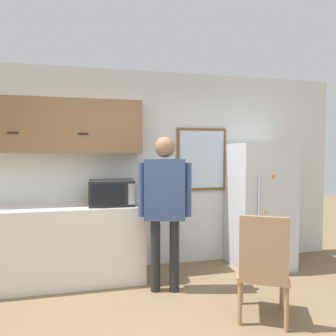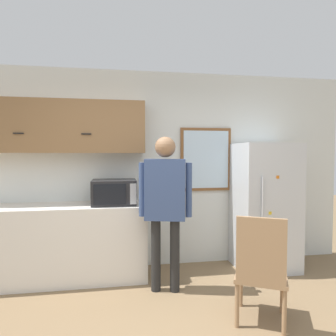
# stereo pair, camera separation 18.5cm
# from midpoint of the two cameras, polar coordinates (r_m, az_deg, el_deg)

# --- Properties ---
(back_wall) EXTENTS (6.00, 0.06, 2.70)m
(back_wall) POSITION_cam_midpoint_polar(r_m,az_deg,el_deg) (4.17, -7.32, -0.31)
(back_wall) COLOR silver
(back_wall) RESTS_ON ground_plane
(counter) EXTENTS (2.24, 0.62, 0.93)m
(counter) POSITION_cam_midpoint_polar(r_m,az_deg,el_deg) (4.02, -22.68, -13.40)
(counter) COLOR silver
(counter) RESTS_ON ground_plane
(upper_cabinets) EXTENTS (2.24, 0.32, 0.67)m
(upper_cabinets) POSITION_cam_midpoint_polar(r_m,az_deg,el_deg) (4.04, -22.66, 7.40)
(upper_cabinets) COLOR olive
(microwave) EXTENTS (0.54, 0.42, 0.31)m
(microwave) POSITION_cam_midpoint_polar(r_m,az_deg,el_deg) (3.80, -12.08, -4.59)
(microwave) COLOR #232326
(microwave) RESTS_ON counter
(person) EXTENTS (0.59, 0.32, 1.76)m
(person) POSITION_cam_midpoint_polar(r_m,az_deg,el_deg) (3.39, -2.18, -5.51)
(person) COLOR black
(person) RESTS_ON ground_plane
(refrigerator) EXTENTS (0.78, 0.70, 1.71)m
(refrigerator) POSITION_cam_midpoint_polar(r_m,az_deg,el_deg) (4.36, 15.89, -6.81)
(refrigerator) COLOR silver
(refrigerator) RESTS_ON ground_plane
(chair) EXTENTS (0.62, 0.62, 1.02)m
(chair) POSITION_cam_midpoint_polar(r_m,az_deg,el_deg) (3.01, 15.87, -17.39)
(chair) COLOR #997551
(chair) RESTS_ON ground_plane
(window) EXTENTS (0.73, 0.05, 0.89)m
(window) POSITION_cam_midpoint_polar(r_m,az_deg,el_deg) (4.31, 5.18, 1.65)
(window) COLOR brown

